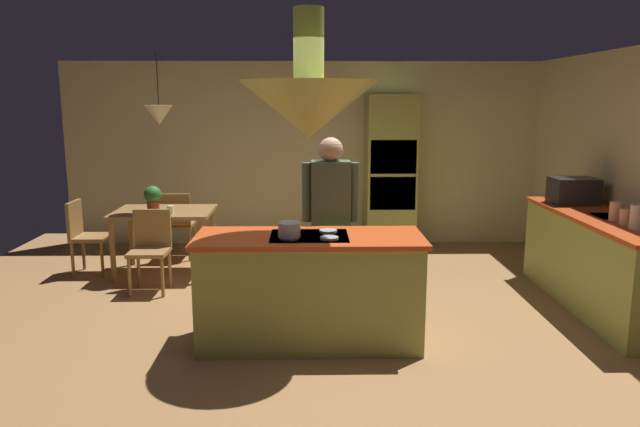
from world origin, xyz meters
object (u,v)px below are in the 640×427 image
kitchen_island (309,289)px  person_at_island (331,215)px  canister_sugar (626,217)px  canister_tea (616,211)px  microwave_on_counter (573,191)px  chair_by_back_wall (177,221)px  cooking_pot_on_cooktop (289,230)px  dining_table (164,219)px  oven_tower (390,173)px  chair_facing_island (151,245)px  potted_plant_on_table (153,197)px  cup_on_table (170,210)px  canister_flour (637,217)px  chair_at_corner (84,232)px

kitchen_island → person_at_island: size_ratio=1.11×
canister_sugar → canister_tea: (0.00, 0.18, 0.02)m
canister_tea → microwave_on_counter: (0.00, 0.92, 0.05)m
chair_by_back_wall → canister_sugar: (4.54, -2.34, 0.50)m
microwave_on_counter → cooking_pot_on_cooktop: 3.41m
canister_sugar → dining_table: bearing=159.4°
canister_tea → cooking_pot_on_cooktop: (-3.00, -0.71, -0.01)m
oven_tower → chair_facing_island: 3.37m
canister_sugar → kitchen_island: bearing=-172.0°
chair_facing_island → potted_plant_on_table: size_ratio=2.90×
person_at_island → cup_on_table: bearing=145.1°
kitchen_island → person_at_island: person_at_island is taller
cup_on_table → canister_tea: bearing=-16.6°
potted_plant_on_table → cup_on_table: potted_plant_on_table is taller
microwave_on_counter → canister_flour: bearing=-90.0°
person_at_island → cooking_pot_on_cooktop: size_ratio=9.41×
dining_table → chair_facing_island: chair_facing_island is taller
potted_plant_on_table → chair_by_back_wall: bearing=82.0°
kitchen_island → cup_on_table: 2.48m
kitchen_island → canister_flour: (2.84, 0.22, 0.56)m
person_at_island → oven_tower: bearing=70.8°
oven_tower → cup_on_table: oven_tower is taller
chair_at_corner → cooking_pot_on_cooktop: bearing=-131.9°
canister_flour → cooking_pot_on_cooktop: (-3.00, -0.35, -0.02)m
chair_by_back_wall → potted_plant_on_table: (-0.10, -0.71, 0.42)m
kitchen_island → canister_tea: 2.95m
kitchen_island → chair_by_back_wall: size_ratio=2.17×
dining_table → chair_at_corner: chair_at_corner is taller
kitchen_island → chair_by_back_wall: bearing=121.8°
person_at_island → canister_sugar: 2.65m
kitchen_island → dining_table: (-1.70, 2.10, 0.19)m
kitchen_island → chair_at_corner: kitchen_island is taller
kitchen_island → oven_tower: oven_tower is taller
canister_sugar → canister_tea: canister_tea is taller
canister_sugar → cooking_pot_on_cooktop: 3.05m
cup_on_table → oven_tower: bearing=26.9°
canister_sugar → microwave_on_counter: microwave_on_counter is taller
cooking_pot_on_cooktop → microwave_on_counter: bearing=28.5°
chair_facing_island → canister_sugar: bearing=-13.2°
kitchen_island → chair_at_corner: (-2.64, 2.10, 0.04)m
canister_tea → canister_sugar: bearing=-90.0°
chair_at_corner → person_at_island: bearing=-117.0°
microwave_on_counter → dining_table: bearing=172.5°
chair_at_corner → microwave_on_counter: microwave_on_counter is taller
oven_tower → dining_table: (-2.80, -1.14, -0.39)m
dining_table → canister_tea: (4.54, -1.52, 0.36)m
dining_table → cooking_pot_on_cooktop: size_ratio=6.29×
canister_sugar → microwave_on_counter: bearing=90.0°
chair_by_back_wall → microwave_on_counter: (4.54, -1.24, 0.56)m
chair_by_back_wall → microwave_on_counter: microwave_on_counter is taller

